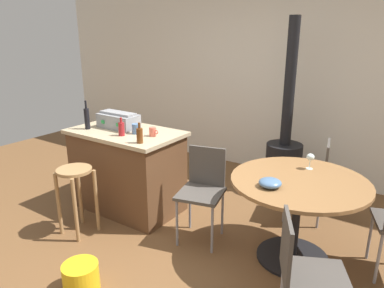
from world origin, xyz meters
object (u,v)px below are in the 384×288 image
(folding_chair_near, at_px, (313,174))
(plastic_bucket, at_px, (81,277))
(dining_table, at_px, (298,199))
(serving_bowl, at_px, (270,183))
(folding_chair_left, at_px, (304,271))
(bottle_1, at_px, (140,135))
(wooden_stool, at_px, (76,187))
(kitchen_island, at_px, (127,170))
(folding_chair_far, at_px, (203,186))
(wood_stove, at_px, (284,153))
(cup_0, at_px, (153,132))
(toolbox, at_px, (118,120))
(cup_1, at_px, (136,129))
(bottle_2, at_px, (87,118))
(bottle_0, at_px, (121,129))
(wine_glass, at_px, (310,158))

(folding_chair_near, height_order, plastic_bucket, folding_chair_near)
(dining_table, height_order, serving_bowl, serving_bowl)
(folding_chair_left, relative_size, serving_bowl, 4.83)
(bottle_1, bearing_deg, wooden_stool, -137.14)
(kitchen_island, height_order, folding_chair_far, kitchen_island)
(wood_stove, distance_m, cup_0, 1.73)
(wooden_stool, height_order, toolbox, toolbox)
(folding_chair_near, bearing_deg, kitchen_island, -153.55)
(folding_chair_far, relative_size, wood_stove, 0.42)
(folding_chair_far, distance_m, cup_1, 0.95)
(bottle_1, bearing_deg, kitchen_island, 150.88)
(serving_bowl, bearing_deg, bottle_2, 179.79)
(kitchen_island, relative_size, plastic_bucket, 4.38)
(bottle_1, xyz_separation_m, plastic_bucket, (0.23, -0.98, -0.87))
(bottle_0, distance_m, cup_1, 0.16)
(dining_table, xyz_separation_m, toolbox, (-2.03, -0.04, 0.41))
(kitchen_island, height_order, cup_1, cup_1)
(bottle_1, bearing_deg, folding_chair_far, 18.15)
(kitchen_island, bearing_deg, plastic_bucket, -61.67)
(wooden_stool, height_order, cup_0, cup_0)
(folding_chair_left, xyz_separation_m, wine_glass, (-0.33, 1.12, 0.34))
(wooden_stool, relative_size, toolbox, 1.49)
(wood_stove, distance_m, plastic_bucket, 2.74)
(wood_stove, relative_size, cup_0, 19.55)
(kitchen_island, xyz_separation_m, toolbox, (-0.15, 0.05, 0.54))
(kitchen_island, relative_size, wine_glass, 8.50)
(wood_stove, xyz_separation_m, toolbox, (-1.43, -1.36, 0.49))
(bottle_1, distance_m, plastic_bucket, 1.33)
(wine_glass, xyz_separation_m, plastic_bucket, (-1.22, -1.61, -0.75))
(folding_chair_near, height_order, cup_1, cup_1)
(wood_stove, height_order, plastic_bucket, wood_stove)
(kitchen_island, height_order, bottle_1, bottle_1)
(folding_chair_near, distance_m, wood_stove, 0.73)
(wood_stove, height_order, cup_0, wood_stove)
(wooden_stool, distance_m, cup_1, 0.83)
(folding_chair_near, height_order, wine_glass, wine_glass)
(dining_table, xyz_separation_m, wine_glass, (-0.01, 0.29, 0.28))
(toolbox, bearing_deg, wine_glass, 9.41)
(wood_stove, bearing_deg, wooden_stool, -122.33)
(wood_stove, relative_size, serving_bowl, 11.68)
(wine_glass, height_order, serving_bowl, wine_glass)
(folding_chair_near, bearing_deg, serving_bowl, -92.70)
(wooden_stool, xyz_separation_m, serving_bowl, (1.77, 0.49, 0.30))
(toolbox, xyz_separation_m, wine_glass, (2.02, 0.33, -0.13))
(folding_chair_far, xyz_separation_m, serving_bowl, (0.71, -0.14, 0.26))
(serving_bowl, bearing_deg, wood_stove, 105.83)
(toolbox, xyz_separation_m, plastic_bucket, (0.80, -1.27, -0.88))
(cup_1, bearing_deg, cup_0, 7.19)
(kitchen_island, relative_size, cup_0, 11.35)
(bottle_1, bearing_deg, bottle_2, 175.31)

